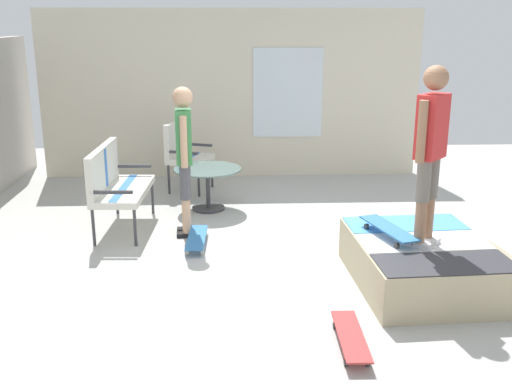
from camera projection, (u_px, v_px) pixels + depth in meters
name	position (u px, v px, depth m)	size (l,w,h in m)	color
ground_plane	(280.00, 269.00, 6.30)	(12.00, 12.00, 0.10)	#B2B2AD
house_facade	(232.00, 94.00, 9.54)	(0.23, 6.00, 2.64)	beige
skate_ramp	(425.00, 263.00, 5.76)	(1.67, 1.91, 0.45)	tan
patio_bench	(114.00, 180.00, 7.18)	(1.27, 0.60, 1.02)	#38383D
patio_chair_near_house	(183.00, 150.00, 8.85)	(0.77, 0.72, 1.02)	#38383D
patio_table	(208.00, 180.00, 7.98)	(0.90, 0.90, 0.57)	#38383D
person_watching	(184.00, 150.00, 6.87)	(0.48, 0.26, 1.75)	black
person_skater	(431.00, 144.00, 5.35)	(0.37, 0.37, 1.65)	silver
skateboard_by_bench	(197.00, 238.00, 6.79)	(0.80, 0.22, 0.10)	#3372B2
skateboard_spare	(351.00, 336.00, 4.69)	(0.80, 0.22, 0.10)	#B23838
skateboard_on_ramp	(389.00, 229.00, 5.77)	(0.82, 0.43, 0.10)	#3372B2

